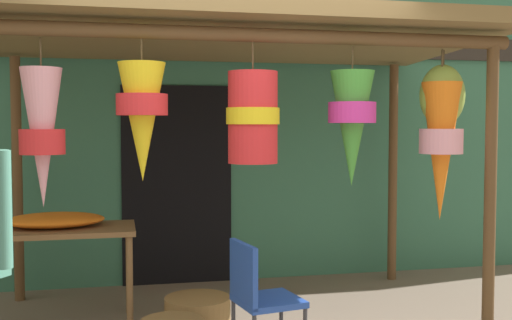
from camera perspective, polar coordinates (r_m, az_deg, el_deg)
shop_facade at (r=6.46m, az=-5.71°, el=6.41°), size 11.29×0.29×3.93m
market_stall_canopy at (r=4.97m, az=-0.84°, el=8.56°), size 4.17×2.24×2.45m
display_table at (r=5.19m, az=-18.66°, el=-6.93°), size 1.37×0.63×0.79m
flower_heap_on_table at (r=5.22m, az=-17.77°, el=-5.24°), size 0.77×0.54×0.11m
folding_chair at (r=4.18m, az=0.18°, el=-12.04°), size 0.47×0.47×0.84m
wicker_basket_by_table at (r=5.04m, az=-5.37°, el=-13.81°), size 0.52×0.52×0.26m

